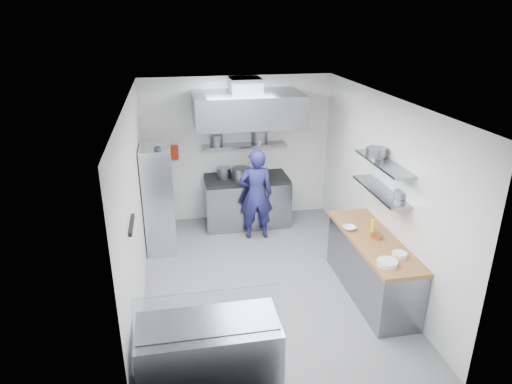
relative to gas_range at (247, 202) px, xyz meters
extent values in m
plane|color=slate|center=(-0.10, -2.10, -0.45)|extent=(5.00, 5.00, 0.00)
plane|color=silver|center=(-0.10, -2.10, 2.35)|extent=(5.00, 5.00, 0.00)
cube|color=white|center=(-0.10, 0.40, 0.95)|extent=(3.60, 2.80, 0.02)
cube|color=white|center=(-0.10, -4.60, 0.95)|extent=(3.60, 2.80, 0.02)
cube|color=white|center=(-1.90, -2.10, 0.95)|extent=(2.80, 5.00, 0.02)
cube|color=white|center=(1.70, -2.10, 0.95)|extent=(2.80, 5.00, 0.02)
cube|color=gray|center=(0.00, 0.00, 0.00)|extent=(1.60, 0.80, 0.90)
cube|color=black|center=(0.00, 0.00, 0.48)|extent=(1.57, 0.78, 0.06)
cylinder|color=slate|center=(-0.43, 0.05, 0.61)|extent=(0.27, 0.27, 0.20)
cylinder|color=slate|center=(-0.12, -0.14, 0.63)|extent=(0.35, 0.35, 0.24)
cube|color=gray|center=(0.00, 0.24, 1.07)|extent=(1.60, 0.30, 0.04)
cylinder|color=slate|center=(-0.52, 0.32, 1.18)|extent=(0.24, 0.24, 0.18)
cylinder|color=slate|center=(0.32, 0.39, 1.20)|extent=(0.32, 0.32, 0.22)
cube|color=gray|center=(0.00, -0.18, 1.85)|extent=(1.90, 1.15, 0.55)
cube|color=slate|center=(0.00, 0.05, 2.23)|extent=(0.55, 0.55, 0.24)
cube|color=#A9220D|center=(-1.35, 0.34, 0.97)|extent=(0.22, 0.10, 0.26)
imported|color=#1C1B53|center=(0.07, -0.60, 0.39)|extent=(0.63, 0.43, 1.68)
cube|color=silver|center=(-1.63, -0.63, 0.48)|extent=(0.50, 0.90, 1.85)
cube|color=white|center=(-1.63, -0.98, 0.35)|extent=(0.15, 0.18, 0.16)
cube|color=yellow|center=(-1.63, -0.69, 0.85)|extent=(0.14, 0.17, 0.15)
cylinder|color=black|center=(-1.58, -0.90, 1.35)|extent=(0.11, 0.11, 0.18)
cube|color=black|center=(-1.88, -3.00, 1.10)|extent=(0.04, 0.55, 0.05)
cube|color=gray|center=(1.38, -2.70, -0.03)|extent=(0.62, 2.00, 0.84)
cube|color=olive|center=(1.38, -2.70, 0.42)|extent=(0.65, 2.04, 0.06)
cylinder|color=white|center=(1.23, -3.40, 0.48)|extent=(0.26, 0.26, 0.06)
cylinder|color=white|center=(1.48, -3.24, 0.48)|extent=(0.19, 0.19, 0.06)
cylinder|color=#D5733C|center=(1.41, -2.69, 0.48)|extent=(0.16, 0.16, 0.06)
cylinder|color=yellow|center=(1.45, -2.46, 0.54)|extent=(0.05, 0.05, 0.18)
imported|color=white|center=(1.13, -2.36, 0.47)|extent=(0.21, 0.21, 0.05)
cube|color=gray|center=(1.54, -2.40, 1.05)|extent=(0.30, 1.30, 0.04)
cube|color=gray|center=(1.54, -2.40, 1.47)|extent=(0.30, 1.30, 0.04)
cylinder|color=slate|center=(1.70, -2.74, 1.12)|extent=(0.22, 0.22, 0.10)
cylinder|color=slate|center=(1.52, -2.18, 1.56)|extent=(0.29, 0.29, 0.14)
cube|color=gray|center=(-1.10, -4.10, -0.03)|extent=(1.50, 0.70, 0.85)
cube|color=silver|center=(-1.10, -4.22, 0.62)|extent=(1.47, 0.19, 0.42)
camera|label=1|loc=(-1.33, -8.04, 3.44)|focal=32.00mm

